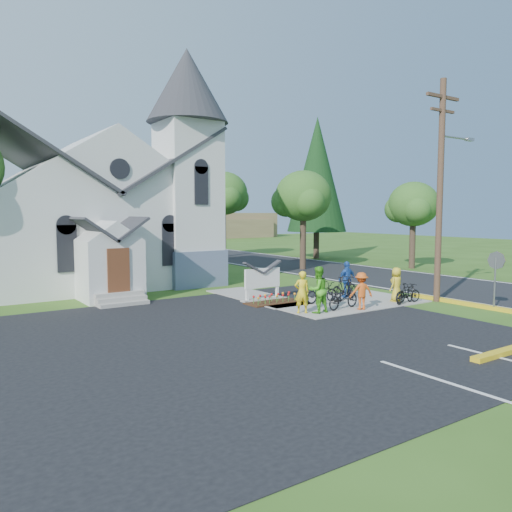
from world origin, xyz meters
TOP-DOWN VIEW (x-y plane):
  - ground at (0.00, 0.00)m, footprint 120.00×120.00m
  - parking_lot at (-7.00, -2.00)m, footprint 20.00×16.00m
  - road at (10.00, 15.00)m, footprint 8.00×90.00m
  - sidewalk at (1.50, 0.50)m, footprint 7.00×4.00m
  - church at (-5.48, 12.48)m, footprint 12.35×12.00m
  - church_sign at (-1.20, 3.20)m, footprint 2.20×0.40m
  - flower_bed at (-1.20, 2.30)m, footprint 2.60×1.10m
  - utility_pole at (5.36, -1.50)m, footprint 3.45×0.28m
  - stop_sign at (5.43, -4.20)m, footprint 0.11×0.76m
  - tree_road_near at (8.50, 12.00)m, footprint 4.00×4.00m
  - tree_road_mid at (9.00, 24.00)m, footprint 4.40×4.40m
  - tree_road_far at (15.50, 8.00)m, footprint 3.60×3.60m
  - conifer at (15.00, 18.00)m, footprint 5.20×5.20m
  - distant_hills at (3.36, 56.33)m, footprint 61.00×10.00m
  - cyclist_0 at (-1.70, -0.28)m, footprint 0.73×0.62m
  - bike_0 at (0.29, -0.57)m, footprint 1.91×0.90m
  - cyclist_1 at (-1.14, -0.60)m, footprint 0.92×0.72m
  - bike_1 at (1.81, 0.93)m, footprint 1.92×0.81m
  - cyclist_2 at (2.44, 1.39)m, footprint 1.03×0.48m
  - bike_2 at (0.54, 1.04)m, footprint 1.75×0.62m
  - cyclist_3 at (0.81, -1.10)m, footprint 1.14×0.89m
  - bike_3 at (3.65, -1.20)m, footprint 1.50×0.56m
  - cyclist_4 at (3.52, -0.66)m, footprint 0.82×0.60m
  - bike_4 at (3.44, -1.20)m, footprint 1.72×0.96m

SIDE VIEW (x-z plane):
  - ground at x=0.00m, z-range 0.00..0.00m
  - parking_lot at x=-7.00m, z-range 0.00..0.02m
  - road at x=10.00m, z-range 0.00..0.02m
  - sidewalk at x=1.50m, z-range 0.00..0.05m
  - flower_bed at x=-1.20m, z-range 0.00..0.07m
  - bike_4 at x=3.44m, z-range 0.05..0.90m
  - bike_3 at x=3.65m, z-range 0.05..0.93m
  - bike_2 at x=0.54m, z-range 0.05..0.97m
  - bike_0 at x=0.29m, z-range 0.05..1.01m
  - bike_1 at x=1.81m, z-range 0.05..1.17m
  - cyclist_4 at x=3.52m, z-range 0.05..1.60m
  - cyclist_3 at x=0.81m, z-range 0.05..1.61m
  - cyclist_0 at x=-1.70m, z-range 0.05..1.75m
  - cyclist_2 at x=2.44m, z-range 0.05..1.77m
  - cyclist_1 at x=-1.14m, z-range 0.05..1.93m
  - church_sign at x=-1.20m, z-range 0.18..1.88m
  - stop_sign at x=5.43m, z-range 0.54..3.02m
  - distant_hills at x=3.36m, z-range -0.63..4.97m
  - tree_road_far at x=15.50m, z-range 1.48..7.78m
  - tree_road_near at x=8.50m, z-range 1.68..8.73m
  - church at x=-5.48m, z-range -1.25..11.75m
  - utility_pole at x=5.36m, z-range 0.40..10.40m
  - tree_road_mid at x=9.00m, z-range 1.88..9.68m
  - conifer at x=15.00m, z-range 1.19..13.59m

